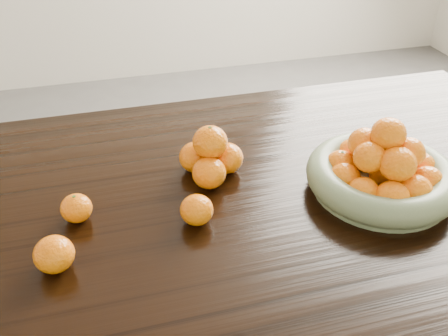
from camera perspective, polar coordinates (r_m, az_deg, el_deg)
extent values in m
cube|color=black|center=(1.19, -2.22, -3.80)|extent=(2.00, 1.00, 0.04)
cube|color=black|center=(2.07, 20.86, -0.67)|extent=(0.08, 0.08, 0.71)
cylinder|color=gray|center=(1.24, 17.32, -2.10)|extent=(0.32, 0.32, 0.02)
torus|color=gray|center=(1.22, 17.58, -0.84)|extent=(0.35, 0.35, 0.07)
ellipsoid|color=orange|center=(1.29, 19.56, 1.39)|extent=(0.08, 0.08, 0.07)
ellipsoid|color=orange|center=(1.30, 17.00, 2.03)|extent=(0.08, 0.08, 0.07)
ellipsoid|color=orange|center=(1.27, 14.42, 1.69)|extent=(0.07, 0.07, 0.07)
ellipsoid|color=orange|center=(1.22, 13.19, 0.35)|extent=(0.08, 0.08, 0.07)
ellipsoid|color=orange|center=(1.17, 13.62, -1.07)|extent=(0.07, 0.07, 0.07)
ellipsoid|color=orange|center=(1.14, 15.63, -2.65)|extent=(0.07, 0.07, 0.07)
ellipsoid|color=orange|center=(1.14, 18.66, -3.24)|extent=(0.08, 0.08, 0.07)
ellipsoid|color=orange|center=(1.17, 20.90, -2.48)|extent=(0.08, 0.08, 0.07)
ellipsoid|color=orange|center=(1.22, 22.18, -1.39)|extent=(0.07, 0.07, 0.07)
ellipsoid|color=orange|center=(1.27, 21.48, 0.17)|extent=(0.07, 0.07, 0.07)
ellipsoid|color=orange|center=(1.22, 17.94, -0.44)|extent=(0.08, 0.08, 0.07)
ellipsoid|color=orange|center=(1.24, 18.24, 2.92)|extent=(0.07, 0.07, 0.07)
ellipsoid|color=orange|center=(1.20, 15.77, 2.73)|extent=(0.08, 0.08, 0.07)
ellipsoid|color=orange|center=(1.15, 16.32, 1.20)|extent=(0.07, 0.07, 0.07)
ellipsoid|color=orange|center=(1.15, 19.22, 0.42)|extent=(0.08, 0.08, 0.08)
ellipsoid|color=orange|center=(1.20, 20.35, 1.67)|extent=(0.07, 0.07, 0.07)
ellipsoid|color=orange|center=(1.17, 18.29, 3.72)|extent=(0.08, 0.08, 0.07)
ellipsoid|color=orange|center=(1.18, -1.72, -0.56)|extent=(0.08, 0.08, 0.08)
ellipsoid|color=orange|center=(1.23, 0.33, 1.15)|extent=(0.08, 0.08, 0.08)
ellipsoid|color=orange|center=(1.24, -3.28, 1.25)|extent=(0.08, 0.08, 0.08)
ellipsoid|color=orange|center=(1.19, -1.60, 3.00)|extent=(0.08, 0.08, 0.08)
ellipsoid|color=orange|center=(1.13, -16.52, -4.43)|extent=(0.07, 0.07, 0.06)
ellipsoid|color=orange|center=(1.02, -18.84, -9.31)|extent=(0.08, 0.08, 0.07)
ellipsoid|color=orange|center=(1.07, -3.14, -4.80)|extent=(0.07, 0.07, 0.07)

